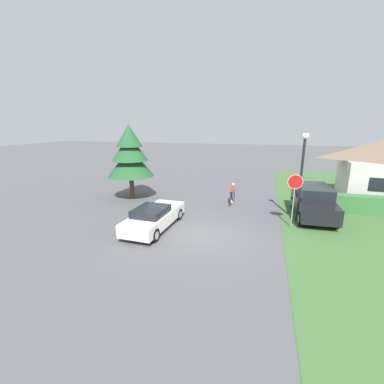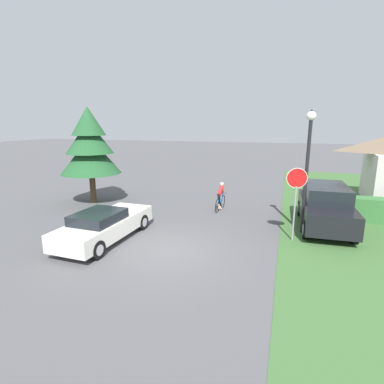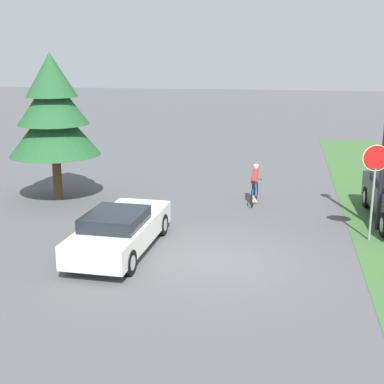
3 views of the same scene
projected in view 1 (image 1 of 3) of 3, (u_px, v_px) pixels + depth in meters
name	position (u px, v px, depth m)	size (l,w,h in m)	color
ground_plane	(202.00, 235.00, 13.36)	(140.00, 140.00, 0.00)	#515154
sedan_left_lane	(154.00, 217.00, 14.10)	(1.95, 4.83, 1.31)	silver
cyclist	(232.00, 194.00, 18.57)	(0.44, 1.75, 1.52)	black
parked_suv_right	(313.00, 201.00, 15.85)	(2.21, 5.01, 1.95)	black
stop_sign	(294.00, 190.00, 13.91)	(0.80, 0.10, 2.99)	gray
street_lamp	(302.00, 164.00, 14.52)	(0.39, 0.39, 5.24)	black
conifer_tall_near	(130.00, 154.00, 19.26)	(3.47, 3.47, 5.65)	#4C3823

